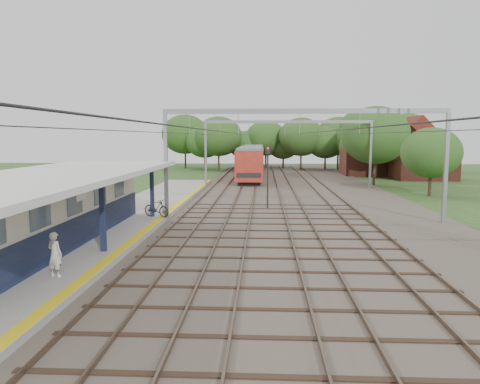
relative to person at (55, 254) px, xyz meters
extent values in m
plane|color=#2D4C1E|center=(6.35, -2.24, -1.16)|extent=(160.00, 160.00, 0.00)
cube|color=#473D33|center=(10.35, 27.76, -1.11)|extent=(18.00, 90.00, 0.10)
cube|color=gray|center=(-1.15, 11.76, -0.99)|extent=(5.00, 52.00, 0.35)
cube|color=yellow|center=(1.10, 11.76, -0.81)|extent=(0.45, 52.00, 0.01)
cube|color=beige|center=(-2.55, 4.76, 0.89)|extent=(3.20, 18.00, 3.40)
cube|color=#121938|center=(-0.93, 4.76, -0.11)|extent=(0.06, 18.00, 1.40)
cube|color=slate|center=(-0.92, 4.76, 1.39)|extent=(0.05, 16.00, 1.30)
cube|color=#121938|center=(0.45, 3.76, 0.79)|extent=(0.22, 0.22, 3.20)
cube|color=#121938|center=(0.45, 12.76, 0.79)|extent=(0.22, 0.22, 3.20)
cube|color=silver|center=(-1.45, 3.76, 2.51)|extent=(6.40, 20.00, 0.24)
cube|color=white|center=(0.35, 1.76, 1.84)|extent=(0.06, 0.85, 0.26)
cube|color=brown|center=(2.13, 27.76, -0.99)|extent=(0.07, 88.00, 0.15)
cube|color=brown|center=(3.57, 27.76, -0.99)|extent=(0.07, 88.00, 0.15)
cube|color=brown|center=(5.13, 27.76, -0.99)|extent=(0.07, 88.00, 0.15)
cube|color=brown|center=(6.57, 27.76, -0.99)|extent=(0.07, 88.00, 0.15)
cube|color=brown|center=(8.83, 27.76, -0.99)|extent=(0.07, 88.00, 0.15)
cube|color=brown|center=(10.27, 27.76, -0.99)|extent=(0.07, 88.00, 0.15)
cube|color=brown|center=(12.43, 27.76, -0.99)|extent=(0.07, 88.00, 0.15)
cube|color=brown|center=(13.87, 27.76, -0.99)|extent=(0.07, 88.00, 0.15)
cube|color=gray|center=(1.35, 12.76, 2.34)|extent=(0.22, 0.22, 7.00)
cube|color=gray|center=(18.35, 12.76, 2.34)|extent=(0.22, 0.22, 7.00)
cube|color=gray|center=(9.85, 12.76, 5.69)|extent=(17.00, 0.20, 0.30)
cube|color=gray|center=(1.35, 32.76, 2.34)|extent=(0.22, 0.22, 7.00)
cube|color=gray|center=(18.35, 32.76, 2.34)|extent=(0.22, 0.22, 7.00)
cube|color=gray|center=(9.85, 32.76, 5.69)|extent=(17.00, 0.20, 0.30)
cylinder|color=black|center=(2.85, 27.76, 4.34)|extent=(0.02, 88.00, 0.02)
cylinder|color=black|center=(5.85, 27.76, 4.34)|extent=(0.02, 88.00, 0.02)
cylinder|color=black|center=(9.55, 27.76, 4.34)|extent=(0.02, 88.00, 0.02)
cylinder|color=black|center=(13.15, 27.76, 4.34)|extent=(0.02, 88.00, 0.02)
cylinder|color=#382619|center=(-3.65, 58.76, 0.28)|extent=(0.28, 0.28, 2.88)
ellipsoid|color=#1E4418|center=(-3.65, 58.76, 3.80)|extent=(6.72, 6.72, 5.76)
cylinder|color=#382619|center=(2.35, 60.76, 0.10)|extent=(0.28, 0.28, 2.52)
ellipsoid|color=#1E4418|center=(2.35, 60.76, 3.18)|extent=(5.88, 5.88, 5.04)
cylinder|color=#382619|center=(8.35, 57.76, 0.46)|extent=(0.28, 0.28, 3.24)
ellipsoid|color=#1E4418|center=(8.35, 57.76, 4.42)|extent=(7.56, 7.56, 6.48)
cylinder|color=#382619|center=(14.35, 59.76, 0.19)|extent=(0.28, 0.28, 2.70)
ellipsoid|color=#1E4418|center=(14.35, 59.76, 3.49)|extent=(6.30, 6.30, 5.40)
cylinder|color=#382619|center=(20.85, 35.76, 0.10)|extent=(0.28, 0.28, 2.52)
ellipsoid|color=#1E4418|center=(20.85, 35.76, 3.18)|extent=(5.88, 5.88, 5.04)
cylinder|color=#382619|center=(21.35, 51.76, 0.28)|extent=(0.28, 0.28, 2.88)
ellipsoid|color=#1E4418|center=(21.35, 51.76, 3.80)|extent=(6.72, 6.72, 5.76)
cube|color=brown|center=(27.35, 43.76, 1.09)|extent=(7.00, 6.00, 4.50)
cube|color=maroon|center=(27.35, 43.76, 4.24)|extent=(4.99, 6.12, 4.99)
cube|color=brown|center=(22.35, 49.76, 1.34)|extent=(8.00, 6.00, 5.00)
cube|color=maroon|center=(22.35, 49.76, 4.74)|extent=(5.52, 6.12, 5.52)
imported|color=silver|center=(0.00, 0.00, 0.00)|extent=(0.69, 0.56, 1.62)
imported|color=black|center=(0.75, 12.56, -0.24)|extent=(1.94, 1.33, 1.14)
cube|color=black|center=(5.85, 42.34, -0.84)|extent=(2.41, 17.24, 0.44)
cube|color=maroon|center=(5.85, 42.34, 1.04)|extent=(3.02, 18.73, 3.30)
cube|color=black|center=(5.85, 42.34, 1.38)|extent=(3.06, 17.24, 0.94)
cube|color=slate|center=(5.85, 42.34, 2.80)|extent=(2.78, 18.73, 0.28)
cube|color=black|center=(5.85, 61.68, -0.84)|extent=(2.41, 17.24, 0.44)
cube|color=maroon|center=(5.85, 61.68, 1.04)|extent=(3.02, 18.73, 3.30)
cube|color=black|center=(5.85, 61.68, 1.38)|extent=(3.06, 17.24, 0.94)
cube|color=slate|center=(5.85, 61.68, 2.80)|extent=(2.78, 18.73, 0.28)
cylinder|color=black|center=(7.70, 18.27, 0.96)|extent=(0.14, 0.14, 4.24)
cube|color=black|center=(7.70, 18.27, 3.18)|extent=(0.35, 0.26, 0.58)
sphere|color=red|center=(7.70, 18.17, 3.33)|extent=(0.15, 0.15, 0.15)
camera|label=1|loc=(7.40, -15.87, 4.15)|focal=35.00mm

